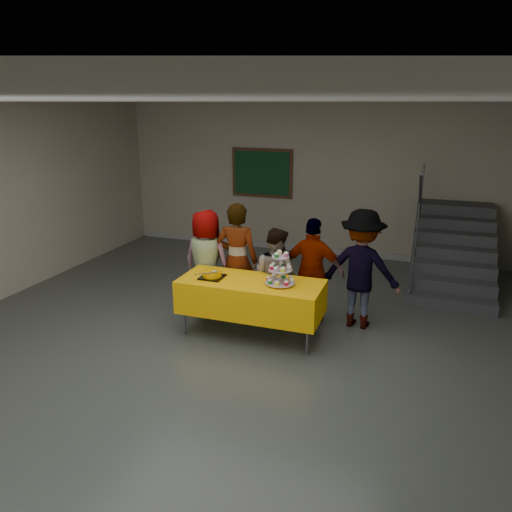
# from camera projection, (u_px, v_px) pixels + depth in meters

# --- Properties ---
(room_shell) EXTENTS (10.00, 10.04, 3.02)m
(room_shell) POSITION_uv_depth(u_px,v_px,m) (208.00, 187.00, 5.33)
(room_shell) COLOR #4C514C
(room_shell) RESTS_ON ground
(bake_table) EXTENTS (1.88, 0.78, 0.77)m
(bake_table) POSITION_uv_depth(u_px,v_px,m) (251.00, 296.00, 6.55)
(bake_table) COLOR #595960
(bake_table) RESTS_ON ground
(cupcake_stand) EXTENTS (0.38, 0.38, 0.44)m
(cupcake_stand) POSITION_uv_depth(u_px,v_px,m) (280.00, 272.00, 6.30)
(cupcake_stand) COLOR silver
(cupcake_stand) RESTS_ON bake_table
(bear_cake) EXTENTS (0.32, 0.36, 0.12)m
(bear_cake) POSITION_uv_depth(u_px,v_px,m) (212.00, 273.00, 6.59)
(bear_cake) COLOR black
(bear_cake) RESTS_ON bake_table
(schoolchild_a) EXTENTS (0.80, 0.57, 1.53)m
(schoolchild_a) POSITION_uv_depth(u_px,v_px,m) (207.00, 262.00, 7.29)
(schoolchild_a) COLOR slate
(schoolchild_a) RESTS_ON ground
(schoolchild_b) EXTENTS (0.65, 0.46, 1.67)m
(schoolchild_b) POSITION_uv_depth(u_px,v_px,m) (237.00, 260.00, 7.12)
(schoolchild_b) COLOR slate
(schoolchild_b) RESTS_ON ground
(schoolchild_c) EXTENTS (0.80, 0.70, 1.37)m
(schoolchild_c) POSITION_uv_depth(u_px,v_px,m) (275.00, 276.00, 6.92)
(schoolchild_c) COLOR slate
(schoolchild_c) RESTS_ON ground
(schoolchild_d) EXTENTS (0.89, 0.40, 1.50)m
(schoolchild_d) POSITION_uv_depth(u_px,v_px,m) (313.00, 271.00, 6.90)
(schoolchild_d) COLOR slate
(schoolchild_d) RESTS_ON ground
(schoolchild_e) EXTENTS (1.11, 0.69, 1.65)m
(schoolchild_e) POSITION_uv_depth(u_px,v_px,m) (361.00, 269.00, 6.78)
(schoolchild_e) COLOR slate
(schoolchild_e) RESTS_ON ground
(staircase) EXTENTS (1.30, 2.40, 2.04)m
(staircase) POSITION_uv_depth(u_px,v_px,m) (452.00, 253.00, 8.65)
(staircase) COLOR #424447
(staircase) RESTS_ON ground
(noticeboard) EXTENTS (1.30, 0.05, 1.00)m
(noticeboard) POSITION_uv_depth(u_px,v_px,m) (262.00, 173.00, 10.28)
(noticeboard) COLOR #472B16
(noticeboard) RESTS_ON ground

